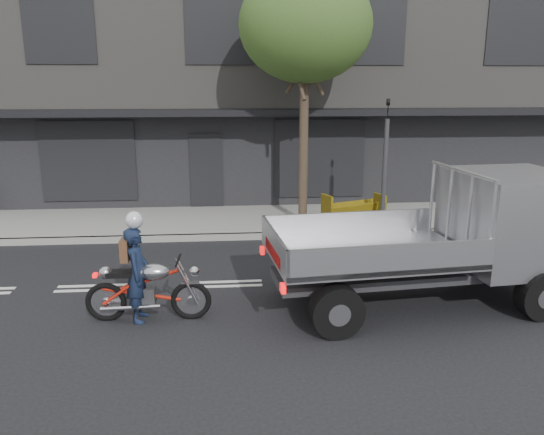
{
  "coord_description": "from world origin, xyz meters",
  "views": [
    {
      "loc": [
        0.18,
        -9.91,
        3.87
      ],
      "look_at": [
        1.04,
        0.5,
        1.22
      ],
      "focal_mm": 35.0,
      "sensor_mm": 36.0,
      "label": 1
    }
  ],
  "objects_px": {
    "motorcycle": "(148,288)",
    "flatbed_ute": "(485,226)",
    "traffic_light_pole": "(385,172)",
    "construction_barrier": "(355,211)",
    "street_tree": "(305,26)",
    "rider": "(138,275)"
  },
  "relations": [
    {
      "from": "motorcycle",
      "to": "rider",
      "type": "bearing_deg",
      "value": -178.08
    },
    {
      "from": "flatbed_ute",
      "to": "construction_barrier",
      "type": "distance_m",
      "value": 4.9
    },
    {
      "from": "street_tree",
      "to": "rider",
      "type": "distance_m",
      "value": 8.07
    },
    {
      "from": "motorcycle",
      "to": "construction_barrier",
      "type": "xyz_separation_m",
      "value": [
        4.72,
        5.04,
        0.03
      ]
    },
    {
      "from": "traffic_light_pole",
      "to": "motorcycle",
      "type": "bearing_deg",
      "value": -138.04
    },
    {
      "from": "motorcycle",
      "to": "flatbed_ute",
      "type": "relative_size",
      "value": 0.38
    },
    {
      "from": "traffic_light_pole",
      "to": "flatbed_ute",
      "type": "height_order",
      "value": "traffic_light_pole"
    },
    {
      "from": "motorcycle",
      "to": "rider",
      "type": "xyz_separation_m",
      "value": [
        -0.15,
        0.0,
        0.25
      ]
    },
    {
      "from": "rider",
      "to": "flatbed_ute",
      "type": "xyz_separation_m",
      "value": [
        6.08,
        0.37,
        0.6
      ]
    },
    {
      "from": "flatbed_ute",
      "to": "construction_barrier",
      "type": "height_order",
      "value": "flatbed_ute"
    },
    {
      "from": "flatbed_ute",
      "to": "construction_barrier",
      "type": "bearing_deg",
      "value": 98.81
    },
    {
      "from": "flatbed_ute",
      "to": "street_tree",
      "type": "bearing_deg",
      "value": 109.62
    },
    {
      "from": "rider",
      "to": "traffic_light_pole",
      "type": "bearing_deg",
      "value": -46.9
    },
    {
      "from": "traffic_light_pole",
      "to": "motorcycle",
      "type": "xyz_separation_m",
      "value": [
        -5.4,
        -4.86,
        -1.1
      ]
    },
    {
      "from": "traffic_light_pole",
      "to": "rider",
      "type": "bearing_deg",
      "value": -138.82
    },
    {
      "from": "rider",
      "to": "construction_barrier",
      "type": "distance_m",
      "value": 7.01
    },
    {
      "from": "traffic_light_pole",
      "to": "construction_barrier",
      "type": "bearing_deg",
      "value": 164.64
    },
    {
      "from": "street_tree",
      "to": "construction_barrier",
      "type": "distance_m",
      "value": 4.92
    },
    {
      "from": "street_tree",
      "to": "traffic_light_pole",
      "type": "relative_size",
      "value": 1.93
    },
    {
      "from": "traffic_light_pole",
      "to": "motorcycle",
      "type": "relative_size",
      "value": 1.67
    },
    {
      "from": "street_tree",
      "to": "construction_barrier",
      "type": "height_order",
      "value": "street_tree"
    },
    {
      "from": "rider",
      "to": "street_tree",
      "type": "bearing_deg",
      "value": -29.97
    }
  ]
}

